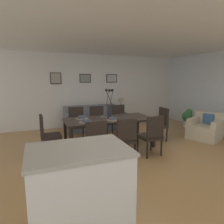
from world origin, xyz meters
name	(u,v)px	position (x,y,z in m)	size (l,w,h in m)	color
ground_plane	(128,156)	(0.00, 0.00, 0.00)	(9.00, 9.00, 0.00)	#A87A47
back_wall_panel	(90,90)	(0.00, 3.25, 1.30)	(9.00, 0.10, 2.60)	silver
ceiling_panel	(122,37)	(0.00, 0.40, 2.64)	(9.00, 7.20, 0.08)	white
dining_table	(109,121)	(-0.19, 0.72, 0.67)	(2.20, 0.99, 0.74)	black
dining_chair_near_left	(95,140)	(-0.83, -0.17, 0.51)	(0.46, 0.46, 0.92)	black
dining_chair_near_right	(77,122)	(-0.82, 1.65, 0.51)	(0.44, 0.44, 0.92)	black
dining_chair_far_left	(125,137)	(-0.17, -0.16, 0.51)	(0.47, 0.47, 0.92)	black
dining_chair_far_right	(98,121)	(-0.22, 1.60, 0.51)	(0.46, 0.46, 0.92)	black
dining_chair_mid_left	(152,134)	(0.48, -0.18, 0.51)	(0.47, 0.47, 0.92)	black
dining_chair_mid_right	(120,118)	(0.50, 1.65, 0.51)	(0.46, 0.46, 0.92)	black
dining_chair_head_west	(47,133)	(-1.68, 0.73, 0.51)	(0.45, 0.45, 0.92)	black
dining_chair_head_east	(160,122)	(1.33, 0.73, 0.51)	(0.47, 0.47, 0.92)	black
centerpiece_vase	(109,107)	(-0.19, 0.72, 1.02)	(0.21, 0.23, 0.73)	#232326
placemat_near_left	(86,122)	(-0.85, 0.50, 0.74)	(0.32, 0.32, 0.01)	#7F705B
bowl_near_left	(86,120)	(-0.85, 0.50, 0.78)	(0.17, 0.17, 0.07)	#475166
placemat_near_right	(81,118)	(-0.85, 0.94, 0.74)	(0.32, 0.32, 0.01)	#7F705B
bowl_near_right	(81,117)	(-0.85, 0.94, 0.78)	(0.17, 0.17, 0.07)	#475166
placemat_far_left	(113,120)	(-0.19, 0.50, 0.74)	(0.32, 0.32, 0.01)	#7F705B
bowl_far_left	(113,118)	(-0.19, 0.50, 0.78)	(0.17, 0.17, 0.07)	#475166
placemat_far_right	(106,117)	(-0.19, 0.94, 0.74)	(0.32, 0.32, 0.01)	#7F705B
bowl_far_right	(106,115)	(-0.19, 0.94, 0.78)	(0.17, 0.17, 0.07)	#475166
sofa	(92,121)	(-0.10, 2.64, 0.28)	(1.88, 0.84, 0.80)	slate
side_table	(121,120)	(0.96, 2.57, 0.26)	(0.36, 0.36, 0.52)	#33261E
table_lamp	(121,102)	(0.96, 2.57, 0.89)	(0.22, 0.22, 0.51)	#4C4C51
armchair	(205,129)	(2.66, 0.37, 0.29)	(1.05, 1.05, 0.75)	beige
kitchen_island	(80,185)	(-1.44, -1.61, 0.46)	(1.15, 0.82, 0.92)	silver
framed_picture_left	(56,78)	(-1.21, 3.18, 1.74)	(0.36, 0.03, 0.38)	black
framed_picture_center	(85,78)	(-0.19, 3.18, 1.74)	(0.41, 0.03, 0.31)	black
framed_picture_right	(112,78)	(0.83, 3.18, 1.74)	(0.42, 0.03, 0.30)	black
potted_plant	(187,117)	(3.16, 1.66, 0.37)	(0.36, 0.36, 0.67)	silver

